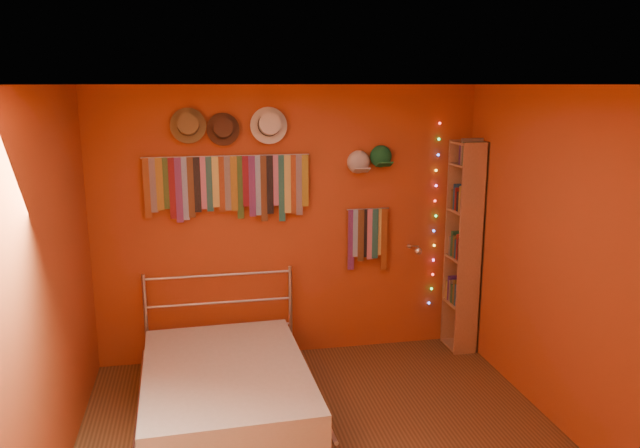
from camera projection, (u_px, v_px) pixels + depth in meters
back_wall at (289, 224)px, 5.70m from camera, size 3.50×0.02×2.50m
right_wall at (574, 267)px, 4.36m from camera, size 0.02×3.50×2.50m
left_wall at (42, 301)px, 3.69m from camera, size 0.02×3.50×2.50m
ceiling at (331, 85)px, 3.75m from camera, size 3.50×3.50×0.02m
tie_rack at (229, 184)px, 5.45m from camera, size 1.45×0.03×0.60m
small_tie_rack at (368, 235)px, 5.80m from camera, size 0.40×0.03×0.60m
fedora_olive at (188, 125)px, 5.24m from camera, size 0.30×0.17×0.30m
fedora_brown at (223, 129)px, 5.30m from camera, size 0.28×0.15×0.28m
fedora_white at (269, 125)px, 5.37m from camera, size 0.32×0.18×0.32m
cap_white at (358, 162)px, 5.65m from camera, size 0.19×0.24×0.19m
cap_green at (381, 157)px, 5.68m from camera, size 0.19×0.24×0.19m
fairy_lights at (435, 216)px, 5.92m from camera, size 0.06×0.02×1.77m
reading_lamp at (417, 250)px, 5.75m from camera, size 0.07×0.30×0.09m
bookshelf at (467, 246)px, 5.86m from camera, size 0.25×0.34×2.00m
bed at (226, 388)px, 4.82m from camera, size 1.38×1.85×0.88m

